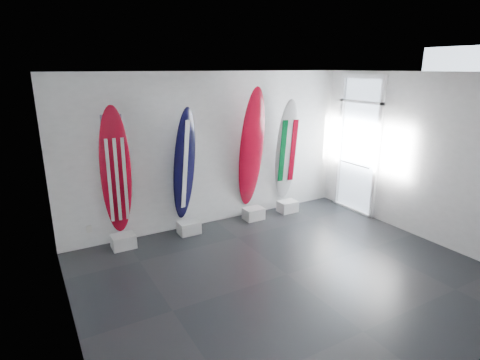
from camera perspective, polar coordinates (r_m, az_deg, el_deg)
floor at (r=6.14m, az=6.95°, el=-13.70°), size 6.00×6.00×0.00m
ceiling at (r=5.33m, az=8.09°, el=15.50°), size 6.00×6.00×0.00m
wall_back at (r=7.63m, az=-3.94°, el=4.46°), size 6.00×0.00×6.00m
wall_front at (r=4.00m, az=29.88°, el=-9.00°), size 6.00×0.00×6.00m
wall_left at (r=4.51m, az=-24.78°, el=-5.54°), size 0.00×5.00×5.00m
wall_right at (r=7.70m, az=25.60°, el=3.00°), size 0.00×5.00×5.00m
display_block_usa at (r=7.16m, az=-16.85°, el=-8.69°), size 0.40×0.30×0.24m
surfboard_usa at (r=6.84m, az=-17.90°, el=1.17°), size 0.53×0.30×2.26m
display_block_navy at (r=7.49m, az=-7.56°, el=-6.97°), size 0.40×0.30×0.24m
surfboard_navy at (r=7.19m, az=-8.22°, el=2.16°), size 0.58×0.51×2.18m
display_block_swiss at (r=8.10m, az=2.02°, el=-4.99°), size 0.40×0.30×0.24m
surfboard_swiss at (r=7.79m, az=1.73°, el=4.61°), size 0.58×0.48×2.49m
display_block_italy at (r=8.57m, az=7.04°, el=-3.89°), size 0.40×0.30×0.24m
surfboard_italy at (r=8.31m, az=6.92°, el=4.27°), size 0.57×0.47×2.22m
wall_outlet at (r=7.27m, az=-21.42°, el=-6.78°), size 0.09×0.02×0.13m
glass_door at (r=8.64m, az=17.06°, el=4.68°), size 0.12×1.16×2.85m
balcony at (r=9.84m, az=21.96°, el=0.02°), size 2.80×2.20×1.20m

